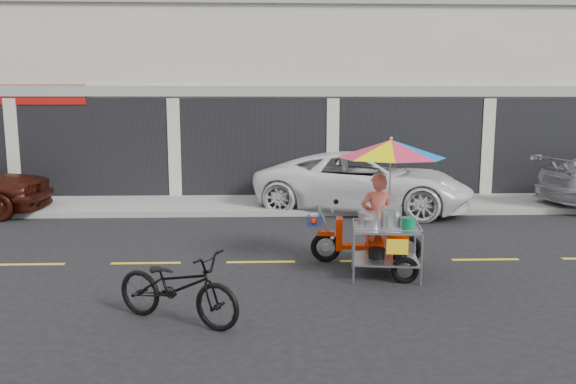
{
  "coord_description": "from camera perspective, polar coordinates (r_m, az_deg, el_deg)",
  "views": [
    {
      "loc": [
        -1.88,
        -9.54,
        2.75
      ],
      "look_at": [
        -1.5,
        0.6,
        1.15
      ],
      "focal_mm": 35.0,
      "sensor_mm": 36.0,
      "label": 1
    }
  ],
  "objects": [
    {
      "name": "centerline",
      "position": [
        10.1,
        8.73,
        -6.91
      ],
      "size": [
        42.0,
        0.1,
        0.01
      ],
      "primitive_type": "cube",
      "color": "gold",
      "rests_on": "ground"
    },
    {
      "name": "food_vendor_rig",
      "position": [
        9.26,
        9.73,
        0.51
      ],
      "size": [
        2.23,
        1.99,
        2.25
      ],
      "rotation": [
        0.0,
        0.0,
        -0.14
      ],
      "color": "black",
      "rests_on": "ground"
    },
    {
      "name": "white_pickup",
      "position": [
        14.59,
        7.66,
        1.04
      ],
      "size": [
        5.99,
        4.15,
        1.52
      ],
      "primitive_type": "imported",
      "rotation": [
        0.0,
        0.0,
        1.24
      ],
      "color": "white",
      "rests_on": "ground"
    },
    {
      "name": "ground",
      "position": [
        10.11,
        8.72,
        -6.94
      ],
      "size": [
        90.0,
        90.0,
        0.0
      ],
      "primitive_type": "plane",
      "color": "black"
    },
    {
      "name": "sidewalk",
      "position": [
        15.39,
        4.9,
        -1.08
      ],
      "size": [
        45.0,
        3.0,
        0.15
      ],
      "primitive_type": "cube",
      "color": "gray",
      "rests_on": "ground"
    },
    {
      "name": "near_bicycle",
      "position": [
        7.29,
        -11.17,
        -9.4
      ],
      "size": [
        1.89,
        1.39,
        0.95
      ],
      "primitive_type": "imported",
      "rotation": [
        0.0,
        0.0,
        1.09
      ],
      "color": "black",
      "rests_on": "ground"
    },
    {
      "name": "shophouse_block",
      "position": [
        20.72,
        11.23,
        12.9
      ],
      "size": [
        36.0,
        8.11,
        10.4
      ],
      "color": "beige",
      "rests_on": "ground"
    }
  ]
}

